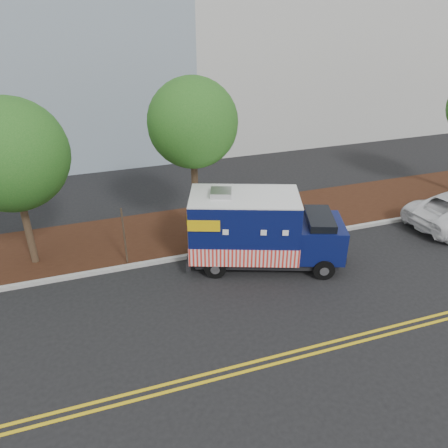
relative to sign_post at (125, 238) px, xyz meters
name	(u,v)px	position (x,y,z in m)	size (l,w,h in m)	color
ground	(235,271)	(3.72, -1.60, -1.20)	(120.00, 120.00, 0.00)	black
curb	(223,250)	(3.72, -0.20, -1.12)	(120.00, 0.18, 0.15)	#9E9E99
mulch_strip	(208,227)	(3.72, 1.90, -1.12)	(120.00, 4.00, 0.15)	black
centerline_near	(288,353)	(3.72, -6.05, -1.19)	(120.00, 0.10, 0.01)	gold
centerline_far	(292,359)	(3.72, -6.30, -1.19)	(120.00, 0.10, 0.01)	gold
tree_a	(10,155)	(-3.28, 1.19, 3.12)	(3.85, 3.85, 6.26)	#38281C
tree_b	(193,123)	(3.03, 1.24, 3.65)	(3.37, 3.37, 6.56)	#38281C
sign_post	(125,238)	(0.00, 0.00, 0.00)	(0.06, 0.06, 2.40)	#473828
food_truck	(257,232)	(4.66, -1.38, 0.16)	(6.04, 3.85, 3.00)	black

